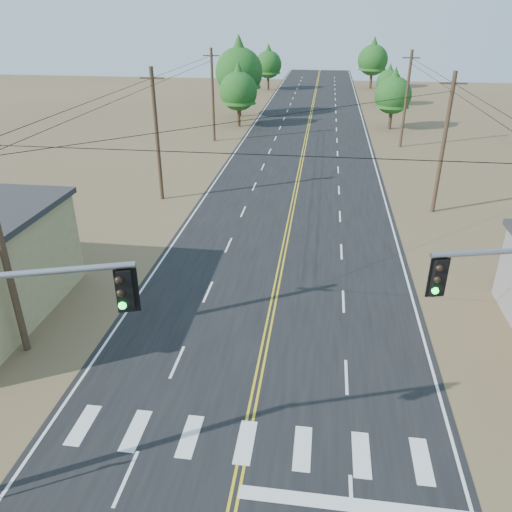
# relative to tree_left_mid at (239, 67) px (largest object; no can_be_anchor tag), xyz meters

# --- Properties ---
(road) EXTENTS (15.00, 200.00, 0.02)m
(road) POSITION_rel_tree_left_mid_xyz_m (10.03, -37.04, -6.61)
(road) COLOR black
(road) RESTS_ON ground
(utility_pole_left_near) EXTENTS (1.80, 0.30, 10.00)m
(utility_pole_left_near) POSITION_rel_tree_left_mid_xyz_m (-0.47, -55.04, -1.50)
(utility_pole_left_near) COLOR #4C3826
(utility_pole_left_near) RESTS_ON ground
(utility_pole_left_mid) EXTENTS (1.80, 0.30, 10.00)m
(utility_pole_left_mid) POSITION_rel_tree_left_mid_xyz_m (-0.47, -35.04, -1.50)
(utility_pole_left_mid) COLOR #4C3826
(utility_pole_left_mid) RESTS_ON ground
(utility_pole_left_far) EXTENTS (1.80, 0.30, 10.00)m
(utility_pole_left_far) POSITION_rel_tree_left_mid_xyz_m (-0.47, -15.04, -1.50)
(utility_pole_left_far) COLOR #4C3826
(utility_pole_left_far) RESTS_ON ground
(utility_pole_right_mid) EXTENTS (1.80, 0.30, 10.00)m
(utility_pole_right_mid) POSITION_rel_tree_left_mid_xyz_m (20.53, -35.04, -1.50)
(utility_pole_right_mid) COLOR #4C3826
(utility_pole_right_mid) RESTS_ON ground
(utility_pole_right_far) EXTENTS (1.80, 0.30, 10.00)m
(utility_pole_right_far) POSITION_rel_tree_left_mid_xyz_m (20.53, -15.04, -1.50)
(utility_pole_right_far) COLOR #4C3826
(utility_pole_right_far) RESTS_ON ground
(tree_left_near) EXTENTS (4.79, 4.79, 7.98)m
(tree_left_near) POSITION_rel_tree_left_mid_xyz_m (1.03, -6.79, -1.74)
(tree_left_near) COLOR #3F2D1E
(tree_left_near) RESTS_ON ground
(tree_left_mid) EXTENTS (6.49, 6.49, 10.82)m
(tree_left_mid) POSITION_rel_tree_left_mid_xyz_m (0.00, 0.00, 0.00)
(tree_left_mid) COLOR #3F2D1E
(tree_left_mid) RESTS_ON ground
(tree_left_far) EXTENTS (4.92, 4.92, 8.20)m
(tree_left_far) POSITION_rel_tree_left_mid_xyz_m (1.03, 26.61, -1.61)
(tree_left_far) COLOR #3F2D1E
(tree_left_far) RESTS_ON ground
(tree_right_near) EXTENTS (4.51, 4.51, 7.52)m
(tree_right_near) POSITION_rel_tree_left_mid_xyz_m (20.28, -5.80, -2.02)
(tree_right_near) COLOR #3F2D1E
(tree_right_near) RESTS_ON ground
(tree_right_mid) EXTENTS (3.80, 3.80, 6.34)m
(tree_right_mid) POSITION_rel_tree_left_mid_xyz_m (21.60, 12.14, -2.75)
(tree_right_mid) COLOR #3F2D1E
(tree_right_mid) RESTS_ON ground
(tree_right_far) EXTENTS (5.58, 5.58, 9.30)m
(tree_right_far) POSITION_rel_tree_left_mid_xyz_m (20.38, 31.14, -0.93)
(tree_right_far) COLOR #3F2D1E
(tree_right_far) RESTS_ON ground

